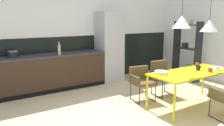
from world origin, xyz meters
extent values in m
plane|color=#CAB489|center=(0.00, 0.00, 0.00)|extent=(8.59, 8.59, 0.00)
cube|color=black|center=(0.00, 2.92, 0.66)|extent=(6.61, 0.12, 1.31)
cube|color=white|center=(0.00, 2.92, 1.97)|extent=(6.61, 0.12, 1.31)
cube|color=#38271B|center=(-1.42, 2.56, 0.43)|extent=(3.47, 0.60, 0.87)
cube|color=#38323A|center=(-1.42, 2.56, 0.89)|extent=(3.50, 0.63, 0.04)
cube|color=black|center=(-1.42, 2.26, 0.05)|extent=(3.47, 0.01, 0.10)
cube|color=#ADAFB2|center=(0.67, 2.56, 0.99)|extent=(0.67, 0.60, 1.98)
cube|color=yellow|center=(1.02, -0.05, 0.71)|extent=(1.87, 0.78, 0.03)
cylinder|color=yellow|center=(0.12, 0.30, 0.35)|extent=(0.04, 0.04, 0.69)
cylinder|color=yellow|center=(1.91, 0.30, 0.35)|extent=(0.04, 0.04, 0.69)
cylinder|color=#D2D512|center=(0.12, -0.40, 0.35)|extent=(0.04, 0.04, 0.69)
cube|color=brown|center=(0.38, 0.72, 0.41)|extent=(0.55, 0.53, 0.06)
cube|color=brown|center=(0.42, 0.91, 0.59)|extent=(0.46, 0.15, 0.29)
cube|color=brown|center=(0.60, 0.68, 0.51)|extent=(0.12, 0.42, 0.14)
cube|color=brown|center=(0.17, 0.75, 0.51)|extent=(0.12, 0.42, 0.14)
cylinder|color=black|center=(0.55, 0.50, 0.19)|extent=(0.02, 0.02, 0.38)
cylinder|color=black|center=(0.16, 0.56, 0.19)|extent=(0.02, 0.02, 0.38)
cylinder|color=black|center=(0.61, 0.87, 0.19)|extent=(0.02, 0.02, 0.38)
cylinder|color=black|center=(0.22, 0.94, 0.19)|extent=(0.02, 0.02, 0.38)
cylinder|color=black|center=(0.58, 0.68, 0.01)|extent=(0.08, 0.41, 0.02)
cylinder|color=black|center=(0.19, 0.75, 0.01)|extent=(0.08, 0.41, 0.02)
cube|color=brown|center=(0.83, -0.75, 0.49)|extent=(0.14, 0.42, 0.14)
cylinder|color=black|center=(0.89, -0.57, 0.18)|extent=(0.02, 0.02, 0.36)
cylinder|color=black|center=(0.85, -0.75, 0.01)|extent=(0.10, 0.41, 0.02)
cube|color=brown|center=(1.03, 0.72, 0.43)|extent=(0.52, 0.50, 0.06)
cube|color=brown|center=(1.04, 0.92, 0.63)|extent=(0.46, 0.12, 0.34)
cube|color=brown|center=(1.25, 0.70, 0.53)|extent=(0.08, 0.42, 0.14)
cube|color=brown|center=(0.81, 0.73, 0.53)|extent=(0.08, 0.42, 0.14)
cylinder|color=black|center=(1.21, 0.51, 0.20)|extent=(0.02, 0.02, 0.40)
cylinder|color=black|center=(0.81, 0.54, 0.20)|extent=(0.02, 0.02, 0.40)
cylinder|color=black|center=(1.24, 0.89, 0.20)|extent=(0.02, 0.02, 0.40)
cylinder|color=black|center=(0.84, 0.92, 0.20)|extent=(0.02, 0.02, 0.40)
cylinder|color=black|center=(1.23, 0.70, 0.01)|extent=(0.05, 0.41, 0.02)
cylinder|color=black|center=(0.83, 0.73, 0.01)|extent=(0.05, 0.41, 0.02)
cylinder|color=silver|center=(0.32, 0.13, 0.75)|extent=(0.12, 0.12, 0.06)
torus|color=silver|center=(0.32, 0.13, 0.77)|extent=(0.27, 0.27, 0.04)
cube|color=white|center=(1.66, -0.14, 0.73)|extent=(0.15, 0.23, 0.01)
cube|color=white|center=(1.82, -0.14, 0.73)|extent=(0.15, 0.23, 0.01)
cube|color=#262628|center=(1.74, -0.14, 0.74)|extent=(0.01, 0.24, 0.00)
cylinder|color=#B23D33|center=(1.48, 0.19, 0.77)|extent=(0.08, 0.08, 0.09)
torus|color=#B23D33|center=(1.53, 0.19, 0.78)|extent=(0.06, 0.01, 0.06)
cylinder|color=white|center=(1.48, -0.30, 0.78)|extent=(0.08, 0.08, 0.10)
torus|color=white|center=(1.53, -0.30, 0.78)|extent=(0.07, 0.01, 0.07)
cylinder|color=#B23D33|center=(1.28, -0.26, 0.77)|extent=(0.08, 0.08, 0.08)
torus|color=#B23D33|center=(1.34, -0.26, 0.77)|extent=(0.06, 0.01, 0.06)
cylinder|color=black|center=(1.23, -0.03, 0.78)|extent=(0.08, 0.08, 0.10)
torus|color=black|center=(1.28, -0.03, 0.78)|extent=(0.07, 0.01, 0.07)
cylinder|color=black|center=(-1.89, 2.66, 0.97)|extent=(0.23, 0.23, 0.13)
cylinder|color=gray|center=(-1.89, 2.66, 1.04)|extent=(0.23, 0.23, 0.01)
sphere|color=black|center=(-1.89, 2.66, 1.06)|extent=(0.02, 0.02, 0.02)
cylinder|color=tan|center=(-0.89, 2.36, 1.03)|extent=(0.07, 0.07, 0.25)
cylinder|color=tan|center=(-0.89, 2.36, 1.20)|extent=(0.03, 0.03, 0.07)
cube|color=black|center=(2.62, 1.77, 0.85)|extent=(0.30, 0.03, 1.71)
cube|color=black|center=(2.62, 1.00, 0.85)|extent=(0.30, 0.03, 1.71)
cube|color=black|center=(2.62, 1.38, 0.25)|extent=(0.30, 0.75, 0.02)
cube|color=#4C7F4C|center=(2.62, 1.29, 0.36)|extent=(0.18, 0.10, 0.19)
cube|color=black|center=(2.62, 1.38, 0.93)|extent=(0.30, 0.75, 0.02)
cube|color=#262628|center=(2.62, 1.46, 1.02)|extent=(0.18, 0.10, 0.15)
cube|color=black|center=(2.62, 1.38, 1.61)|extent=(0.30, 0.75, 0.02)
cube|color=beige|center=(2.62, 1.34, 1.70)|extent=(0.18, 0.10, 0.16)
cone|color=silver|center=(0.64, -0.02, 1.72)|extent=(0.35, 0.35, 0.23)
cone|color=silver|center=(1.39, -0.09, 1.63)|extent=(0.36, 0.36, 0.24)
camera|label=1|loc=(-2.72, -2.83, 1.76)|focal=35.61mm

